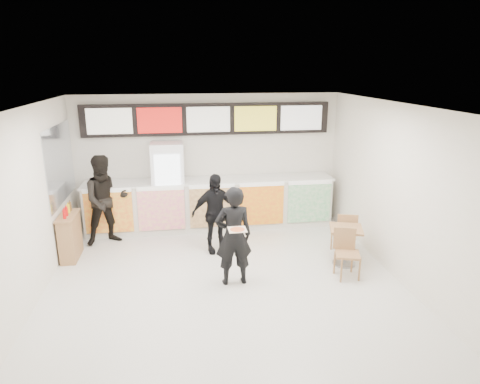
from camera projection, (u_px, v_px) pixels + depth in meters
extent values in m
plane|color=beige|center=(228.00, 295.00, 6.95)|extent=(7.00, 7.00, 0.00)
plane|color=white|center=(226.00, 108.00, 6.10)|extent=(7.00, 7.00, 0.00)
plane|color=silver|center=(209.00, 160.00, 9.84)|extent=(6.00, 0.00, 6.00)
plane|color=silver|center=(18.00, 218.00, 6.09)|extent=(0.00, 7.00, 7.00)
plane|color=silver|center=(410.00, 199.00, 6.95)|extent=(0.00, 7.00, 7.00)
cube|color=silver|center=(211.00, 205.00, 9.73)|extent=(5.50, 0.70, 1.10)
cube|color=silver|center=(211.00, 181.00, 9.57)|extent=(5.56, 0.76, 0.04)
cube|color=red|center=(109.00, 213.00, 9.04)|extent=(0.99, 0.02, 0.90)
cube|color=#E13295|center=(162.00, 210.00, 9.20)|extent=(0.99, 0.02, 0.90)
cube|color=brown|center=(212.00, 208.00, 9.36)|extent=(0.99, 0.02, 0.90)
cube|color=yellow|center=(262.00, 205.00, 9.51)|extent=(0.99, 0.02, 0.90)
cube|color=green|center=(309.00, 203.00, 9.67)|extent=(0.99, 0.02, 0.90)
cube|color=black|center=(208.00, 119.00, 9.50)|extent=(5.50, 0.12, 0.70)
cube|color=white|center=(109.00, 121.00, 9.13)|extent=(0.95, 0.02, 0.55)
cube|color=red|center=(160.00, 120.00, 9.28)|extent=(0.95, 0.02, 0.55)
cube|color=silver|center=(208.00, 119.00, 9.43)|extent=(0.95, 0.02, 0.55)
cube|color=yellow|center=(256.00, 119.00, 9.58)|extent=(0.95, 0.02, 0.55)
cube|color=silver|center=(301.00, 118.00, 9.74)|extent=(0.95, 0.02, 0.55)
cube|color=white|center=(169.00, 187.00, 9.49)|extent=(0.70, 0.65, 2.00)
cube|color=white|center=(168.00, 189.00, 9.15)|extent=(0.54, 0.02, 1.50)
cylinder|color=green|center=(160.00, 215.00, 9.33)|extent=(0.07, 0.07, 0.22)
cylinder|color=orange|center=(166.00, 215.00, 9.35)|extent=(0.07, 0.07, 0.22)
cylinder|color=red|center=(173.00, 215.00, 9.37)|extent=(0.07, 0.07, 0.22)
cylinder|color=#1935C2|center=(179.00, 214.00, 9.39)|extent=(0.07, 0.07, 0.22)
cylinder|color=orange|center=(159.00, 199.00, 9.22)|extent=(0.07, 0.07, 0.22)
cylinder|color=red|center=(166.00, 199.00, 9.24)|extent=(0.07, 0.07, 0.22)
cylinder|color=#1935C2|center=(172.00, 198.00, 9.26)|extent=(0.07, 0.07, 0.22)
cylinder|color=green|center=(179.00, 198.00, 9.28)|extent=(0.07, 0.07, 0.22)
cylinder|color=red|center=(158.00, 182.00, 9.12)|extent=(0.07, 0.07, 0.22)
cylinder|color=#1935C2|center=(165.00, 182.00, 9.14)|extent=(0.07, 0.07, 0.22)
cylinder|color=green|center=(171.00, 181.00, 9.16)|extent=(0.07, 0.07, 0.22)
cylinder|color=orange|center=(178.00, 181.00, 9.18)|extent=(0.07, 0.07, 0.22)
cylinder|color=#1935C2|center=(157.00, 164.00, 9.01)|extent=(0.07, 0.07, 0.22)
cylinder|color=green|center=(164.00, 164.00, 9.03)|extent=(0.07, 0.07, 0.22)
cylinder|color=orange|center=(170.00, 164.00, 9.05)|extent=(0.07, 0.07, 0.22)
cylinder|color=red|center=(177.00, 164.00, 9.07)|extent=(0.07, 0.07, 0.22)
cube|color=#B2B7BF|center=(60.00, 164.00, 8.35)|extent=(0.01, 2.00, 1.50)
imported|color=black|center=(233.00, 236.00, 7.12)|extent=(0.65, 0.45, 1.72)
imported|color=black|center=(106.00, 200.00, 8.78)|extent=(1.10, 0.97, 1.87)
imported|color=black|center=(215.00, 213.00, 8.40)|extent=(1.00, 0.57, 1.60)
cube|color=beige|center=(237.00, 230.00, 6.61)|extent=(0.28, 0.28, 0.01)
cone|color=#CC7233|center=(237.00, 229.00, 6.61)|extent=(0.36, 0.36, 0.02)
cube|color=#A6774B|center=(346.00, 229.00, 7.86)|extent=(0.73, 0.73, 0.04)
cylinder|color=gray|center=(345.00, 247.00, 7.96)|extent=(0.08, 0.08, 0.70)
cylinder|color=gray|center=(344.00, 263.00, 8.05)|extent=(0.43, 0.43, 0.03)
cube|color=#A6774B|center=(348.00, 254.00, 7.43)|extent=(0.51, 0.51, 0.04)
cube|color=#A6774B|center=(345.00, 238.00, 7.54)|extent=(0.38, 0.14, 0.41)
cube|color=#A6774B|center=(343.00, 232.00, 8.44)|extent=(0.51, 0.51, 0.04)
cube|color=#A6774B|center=(347.00, 225.00, 8.20)|extent=(0.38, 0.14, 0.41)
cube|color=#A6774B|center=(70.00, 237.00, 8.20)|extent=(0.28, 0.75, 0.84)
cube|color=#A6774B|center=(68.00, 216.00, 8.08)|extent=(0.32, 0.79, 0.04)
cylinder|color=red|center=(64.00, 214.00, 7.86)|extent=(0.06, 0.06, 0.17)
cylinder|color=red|center=(66.00, 211.00, 8.01)|extent=(0.06, 0.06, 0.17)
cylinder|color=yellow|center=(68.00, 209.00, 8.16)|extent=(0.06, 0.06, 0.17)
cylinder|color=brown|center=(70.00, 206.00, 8.30)|extent=(0.06, 0.06, 0.17)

